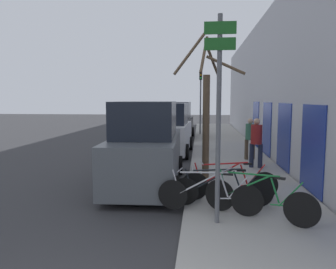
{
  "coord_description": "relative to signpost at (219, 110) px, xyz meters",
  "views": [
    {
      "loc": [
        1.34,
        -2.49,
        2.57
      ],
      "look_at": [
        0.5,
        6.01,
        1.65
      ],
      "focal_mm": 35.0,
      "sensor_mm": 36.0,
      "label": 1
    }
  ],
  "objects": [
    {
      "name": "ground_plane",
      "position": [
        -1.69,
        7.39,
        -2.36
      ],
      "size": [
        80.0,
        80.0,
        0.0
      ],
      "primitive_type": "plane",
      "color": "#333335"
    },
    {
      "name": "sidewalk_curb",
      "position": [
        0.91,
        10.19,
        -2.29
      ],
      "size": [
        3.2,
        32.0,
        0.15
      ],
      "color": "#9E9B93",
      "rests_on": "ground"
    },
    {
      "name": "building_facade",
      "position": [
        2.66,
        10.13,
        0.86
      ],
      "size": [
        0.23,
        32.0,
        6.5
      ],
      "color": "#BCBCC1",
      "rests_on": "ground"
    },
    {
      "name": "signpost",
      "position": [
        0.0,
        0.0,
        0.0
      ],
      "size": [
        0.59,
        0.11,
        3.99
      ],
      "color": "#595B60",
      "rests_on": "sidewalk_curb"
    },
    {
      "name": "bicycle_0",
      "position": [
        0.83,
        0.3,
        -1.81
      ],
      "size": [
        2.1,
        1.17,
        0.94
      ],
      "rotation": [
        0.0,
        0.0,
        1.07
      ],
      "color": "black",
      "rests_on": "sidewalk_curb"
    },
    {
      "name": "bicycle_1",
      "position": [
        -0.15,
        0.55,
        -1.82
      ],
      "size": [
        2.23,
        0.54,
        0.91
      ],
      "rotation": [
        0.0,
        0.0,
        1.4
      ],
      "color": "black",
      "rests_on": "sidewalk_curb"
    },
    {
      "name": "bicycle_2",
      "position": [
        0.16,
        1.04,
        -1.83
      ],
      "size": [
        2.32,
        0.44,
        0.87
      ],
      "rotation": [
        0.0,
        0.0,
        1.6
      ],
      "color": "black",
      "rests_on": "sidewalk_curb"
    },
    {
      "name": "bicycle_3",
      "position": [
        0.38,
        1.53,
        -1.82
      ],
      "size": [
        2.35,
        0.47,
        0.93
      ],
      "rotation": [
        0.0,
        0.0,
        1.7
      ],
      "color": "black",
      "rests_on": "sidewalk_curb"
    },
    {
      "name": "parked_car_0",
      "position": [
        -1.92,
        3.13,
        -1.24
      ],
      "size": [
        2.16,
        4.8,
        2.5
      ],
      "rotation": [
        0.0,
        0.0,
        0.03
      ],
      "color": "#51565B",
      "rests_on": "ground"
    },
    {
      "name": "parked_car_1",
      "position": [
        -1.83,
        8.89,
        -1.29
      ],
      "size": [
        2.2,
        4.39,
        2.39
      ],
      "rotation": [
        0.0,
        0.0,
        -0.03
      ],
      "color": "silver",
      "rests_on": "ground"
    },
    {
      "name": "parked_car_2",
      "position": [
        -1.83,
        14.78,
        -1.3
      ],
      "size": [
        2.14,
        4.74,
        2.38
      ],
      "rotation": [
        0.0,
        0.0,
        -0.04
      ],
      "color": "black",
      "rests_on": "ground"
    },
    {
      "name": "pedestrian_near",
      "position": [
        1.63,
        5.39,
        -1.2
      ],
      "size": [
        0.45,
        0.39,
        1.75
      ],
      "rotation": [
        0.0,
        0.0,
        2.83
      ],
      "color": "#1E2338",
      "rests_on": "sidewalk_curb"
    },
    {
      "name": "pedestrian_far",
      "position": [
        1.65,
        7.02,
        -1.26
      ],
      "size": [
        0.42,
        0.37,
        1.65
      ],
      "rotation": [
        0.0,
        0.0,
        0.28
      ],
      "color": "#4C3D2D",
      "rests_on": "sidewalk_curb"
    },
    {
      "name": "street_tree",
      "position": [
        -0.17,
        3.41,
        -0.2
      ],
      "size": [
        2.06,
        1.92,
        4.42
      ],
      "color": "brown",
      "rests_on": "sidewalk_curb"
    },
    {
      "name": "traffic_light",
      "position": [
        -0.34,
        16.48,
        0.67
      ],
      "size": [
        0.2,
        0.3,
        4.5
      ],
      "color": "#595B60",
      "rests_on": "sidewalk_curb"
    }
  ]
}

